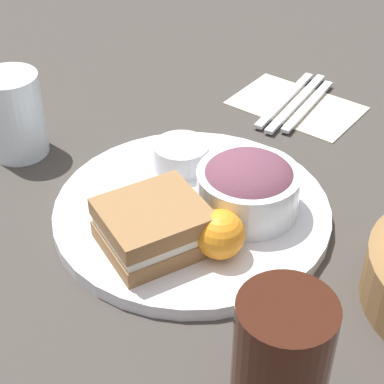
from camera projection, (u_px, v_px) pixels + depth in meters
name	position (u px, v px, depth m)	size (l,w,h in m)	color
ground_plane	(192.00, 217.00, 0.74)	(4.00, 4.00, 0.00)	#3D3833
plate	(192.00, 211.00, 0.73)	(0.31, 0.31, 0.02)	silver
sandwich	(153.00, 226.00, 0.66)	(0.13, 0.13, 0.05)	olive
salad_bowl	(248.00, 186.00, 0.70)	(0.11, 0.11, 0.07)	white
dressing_cup	(181.00, 156.00, 0.78)	(0.07, 0.07, 0.03)	#B7B7BC
orange_wedge	(220.00, 234.00, 0.65)	(0.05, 0.05, 0.05)	orange
drink_glass	(281.00, 365.00, 0.49)	(0.08, 0.08, 0.13)	#38190F
napkin	(296.00, 105.00, 0.94)	(0.12, 0.18, 0.00)	beige
fork	(285.00, 99.00, 0.94)	(0.18, 0.01, 0.01)	silver
knife	(296.00, 102.00, 0.93)	(0.19, 0.01, 0.01)	silver
spoon	(308.00, 106.00, 0.93)	(0.16, 0.01, 0.01)	silver
water_glass	(14.00, 115.00, 0.81)	(0.07, 0.07, 0.11)	silver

